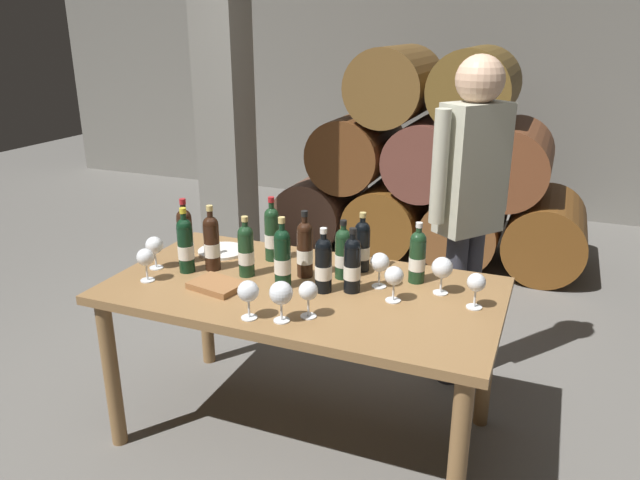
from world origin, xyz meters
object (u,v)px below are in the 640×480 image
at_px(wine_bottle_5, 323,264).
at_px(wine_glass_4, 442,268).
at_px(wine_bottle_8, 362,245).
at_px(wine_glass_7, 394,277).
at_px(wine_bottle_0, 282,258).
at_px(wine_bottle_9, 343,253).
at_px(wine_glass_0, 281,294).
at_px(wine_glass_6, 380,263).
at_px(wine_bottle_3, 305,248).
at_px(dining_table, 303,305).
at_px(sommelier_presenting, 470,195).
at_px(wine_bottle_10, 212,242).
at_px(wine_bottle_2, 272,233).
at_px(wine_glass_1, 248,292).
at_px(serving_plate, 222,251).
at_px(wine_bottle_11, 352,264).
at_px(wine_bottle_1, 185,235).
at_px(wine_bottle_4, 417,256).
at_px(tasting_notebook, 217,285).
at_px(wine_bottle_7, 185,245).
at_px(wine_bottle_6, 246,250).
at_px(wine_glass_2, 145,258).
at_px(wine_glass_5, 154,246).
at_px(wine_glass_3, 308,292).
at_px(wine_glass_8, 476,284).

bearing_deg(wine_bottle_5, wine_glass_4, 19.48).
relative_size(wine_bottle_8, wine_glass_7, 1.83).
distance_m(wine_bottle_0, wine_bottle_8, 0.40).
height_order(wine_bottle_9, wine_glass_0, wine_bottle_9).
relative_size(wine_bottle_5, wine_glass_6, 1.81).
relative_size(wine_bottle_3, wine_glass_6, 1.96).
xyz_separation_m(dining_table, sommelier_presenting, (0.58, 0.75, 0.37)).
bearing_deg(wine_bottle_10, wine_bottle_2, 46.43).
height_order(wine_glass_1, wine_glass_4, wine_glass_4).
xyz_separation_m(wine_glass_7, serving_plate, (-0.95, 0.23, -0.10)).
bearing_deg(wine_bottle_11, wine_bottle_5, -158.14).
xyz_separation_m(wine_bottle_1, wine_bottle_4, (1.08, 0.18, -0.01)).
distance_m(dining_table, wine_bottle_11, 0.31).
height_order(wine_glass_6, wine_glass_7, wine_glass_6).
height_order(wine_glass_6, tasting_notebook, wine_glass_6).
bearing_deg(tasting_notebook, wine_bottle_7, 164.39).
distance_m(wine_bottle_6, wine_bottle_9, 0.44).
height_order(wine_glass_0, wine_glass_2, wine_glass_0).
bearing_deg(wine_glass_2, wine_bottle_5, 13.90).
bearing_deg(wine_bottle_2, wine_glass_7, -19.37).
bearing_deg(wine_bottle_10, serving_plate, 110.00).
bearing_deg(wine_bottle_10, wine_bottle_0, -9.04).
height_order(dining_table, wine_glass_2, wine_glass_2).
bearing_deg(wine_bottle_3, wine_bottle_2, 150.49).
bearing_deg(wine_glass_6, wine_glass_2, -161.71).
height_order(wine_bottle_1, wine_glass_0, wine_bottle_1).
bearing_deg(wine_bottle_0, wine_bottle_11, 13.40).
relative_size(wine_bottle_7, wine_glass_1, 1.94).
distance_m(wine_bottle_1, tasting_notebook, 0.39).
distance_m(wine_bottle_3, tasting_notebook, 0.42).
distance_m(wine_glass_2, wine_glass_7, 1.09).
bearing_deg(wine_glass_2, wine_bottle_11, 14.96).
bearing_deg(wine_bottle_4, wine_glass_0, -124.58).
bearing_deg(wine_glass_2, wine_bottle_6, 30.26).
bearing_deg(sommelier_presenting, wine_bottle_8, -130.33).
bearing_deg(sommelier_presenting, wine_bottle_5, -122.33).
xyz_separation_m(wine_bottle_4, wine_glass_2, (-1.12, -0.44, -0.01)).
relative_size(wine_bottle_0, wine_glass_1, 2.02).
height_order(wine_bottle_10, wine_glass_5, wine_bottle_10).
bearing_deg(wine_bottle_7, dining_table, 4.11).
relative_size(wine_bottle_1, wine_glass_3, 2.10).
bearing_deg(wine_glass_6, wine_bottle_3, -178.53).
relative_size(wine_glass_8, serving_plate, 0.62).
distance_m(wine_bottle_2, wine_bottle_6, 0.22).
bearing_deg(wine_bottle_11, wine_glass_1, -126.36).
height_order(wine_glass_3, sommelier_presenting, sommelier_presenting).
xyz_separation_m(wine_bottle_3, wine_bottle_10, (-0.43, -0.09, 0.00)).
distance_m(wine_bottle_0, wine_bottle_5, 0.18).
relative_size(wine_glass_7, tasting_notebook, 0.70).
xyz_separation_m(wine_bottle_9, wine_glass_7, (0.28, -0.15, -0.01)).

